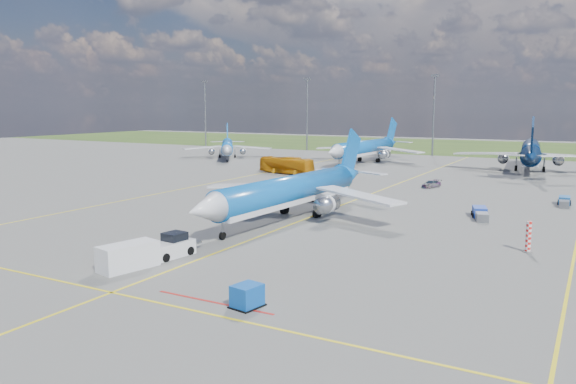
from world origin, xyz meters
The scene contains 19 objects.
ground centered at (0.00, 0.00, 0.00)m, with size 400.00×400.00×0.00m, color #555553.
grass_strip centered at (0.00, 150.00, 0.00)m, with size 400.00×80.00×0.01m, color #2D4719.
taxiway_lines centered at (0.17, 27.70, 0.01)m, with size 60.25×160.00×0.02m.
floodlight_masts centered at (10.00, 110.00, 12.56)m, with size 202.20×0.50×22.70m.
warning_post centered at (26.00, 8.00, 1.50)m, with size 0.50×0.50×3.00m, color red.
bg_jet_nw centered at (-55.90, 74.60, 0.00)m, with size 25.53×33.51×8.78m, color #0C5BB3, non-canonical shape.
bg_jet_nnw centered at (-19.35, 81.24, 0.00)m, with size 30.64×40.22×10.53m, color #0C5BB3, non-canonical shape.
bg_jet_n centered at (18.33, 84.04, 0.00)m, with size 33.82×44.39×11.62m, color #071C3E, non-canonical shape.
main_airliner centered at (-1.73, 10.90, 0.00)m, with size 29.95×39.31×10.30m, color #0C5BB3, non-canonical shape.
pushback_tug centered at (-3.03, -9.77, 0.88)m, with size 2.91×6.51×2.17m.
uld_container centered at (10.58, -17.59, 0.80)m, with size 1.59×1.99×1.59m, color #0C4AA8.
service_van centered at (-3.44, -14.78, 1.11)m, with size 2.23×5.07×2.23m, color silver.
apron_bus centered at (-25.13, 52.05, 1.74)m, with size 2.91×12.46×3.47m, color #C4780B.
service_car_a centered at (-17.23, 27.94, 0.72)m, with size 1.70×4.23×1.44m, color #999999.
service_car_b centered at (-4.31, 24.00, 0.58)m, with size 1.94×4.20×1.17m, color #999999.
service_car_c centered at (6.49, 46.68, 0.62)m, with size 1.73×4.25×1.23m, color #999999.
baggage_tug_w centered at (18.93, 22.89, 0.59)m, with size 2.97×5.80×1.26m.
baggage_tug_c centered at (-17.94, 54.69, 0.51)m, with size 2.01×5.03×1.10m.
baggage_tug_e centered at (27.58, 38.14, 0.54)m, with size 1.59×5.21×1.16m.
Camera 1 is at (31.25, -49.01, 13.86)m, focal length 35.00 mm.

